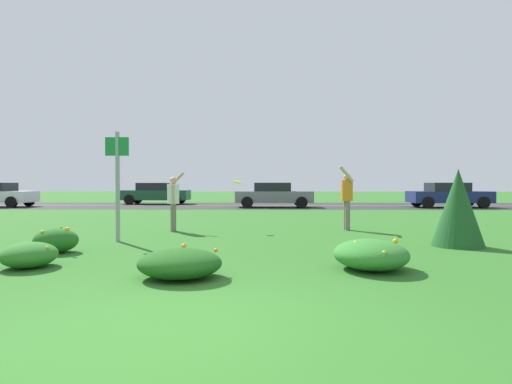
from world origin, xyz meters
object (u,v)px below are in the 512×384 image
(person_thrower_white_shirt, at_px, (173,199))
(person_catcher_orange_shirt, at_px, (347,196))
(car_gray_center_right, at_px, (274,195))
(sign_post_near_path, at_px, (118,175))
(car_navy_rightmost, at_px, (449,195))
(car_dark_green_center_left, at_px, (156,193))
(frisbee_lime, at_px, (237,182))

(person_thrower_white_shirt, xyz_separation_m, person_catcher_orange_shirt, (5.11, 0.43, 0.08))
(person_thrower_white_shirt, bearing_deg, car_gray_center_right, 75.76)
(sign_post_near_path, relative_size, person_catcher_orange_shirt, 1.37)
(car_gray_center_right, xyz_separation_m, car_navy_rightmost, (10.23, 0.00, 0.00))
(sign_post_near_path, relative_size, car_dark_green_center_left, 0.58)
(person_catcher_orange_shirt, xyz_separation_m, car_gray_center_right, (-1.93, 12.09, -0.28))
(frisbee_lime, bearing_deg, car_dark_green_center_left, 112.57)
(person_catcher_orange_shirt, bearing_deg, person_thrower_white_shirt, -175.21)
(person_catcher_orange_shirt, relative_size, car_navy_rightmost, 0.43)
(person_thrower_white_shirt, bearing_deg, car_dark_green_center_left, 106.51)
(sign_post_near_path, xyz_separation_m, car_gray_center_right, (4.03, 14.71, -0.85))
(frisbee_lime, bearing_deg, person_catcher_orange_shirt, 3.43)
(person_thrower_white_shirt, distance_m, frisbee_lime, 1.92)
(person_catcher_orange_shirt, height_order, car_navy_rightmost, person_catcher_orange_shirt)
(frisbee_lime, relative_size, car_gray_center_right, 0.06)
(person_catcher_orange_shirt, distance_m, car_gray_center_right, 12.25)
(car_dark_green_center_left, xyz_separation_m, car_gray_center_right, (8.00, -3.75, 0.00))
(car_gray_center_right, bearing_deg, sign_post_near_path, -105.34)
(sign_post_near_path, height_order, car_dark_green_center_left, sign_post_near_path)
(person_thrower_white_shirt, bearing_deg, car_navy_rightmost, 43.04)
(car_dark_green_center_left, height_order, car_navy_rightmost, same)
(person_catcher_orange_shirt, height_order, car_dark_green_center_left, person_catcher_orange_shirt)
(sign_post_near_path, distance_m, person_thrower_white_shirt, 2.43)
(person_thrower_white_shirt, height_order, person_catcher_orange_shirt, person_catcher_orange_shirt)
(sign_post_near_path, xyz_separation_m, person_thrower_white_shirt, (0.86, 2.19, -0.64))
(sign_post_near_path, distance_m, person_catcher_orange_shirt, 6.54)
(person_thrower_white_shirt, relative_size, person_catcher_orange_shirt, 0.91)
(person_thrower_white_shirt, height_order, car_dark_green_center_left, person_thrower_white_shirt)
(car_dark_green_center_left, relative_size, car_gray_center_right, 1.00)
(car_gray_center_right, bearing_deg, frisbee_lime, -96.20)
(person_thrower_white_shirt, bearing_deg, frisbee_lime, 7.18)
(car_navy_rightmost, bearing_deg, sign_post_near_path, -134.12)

